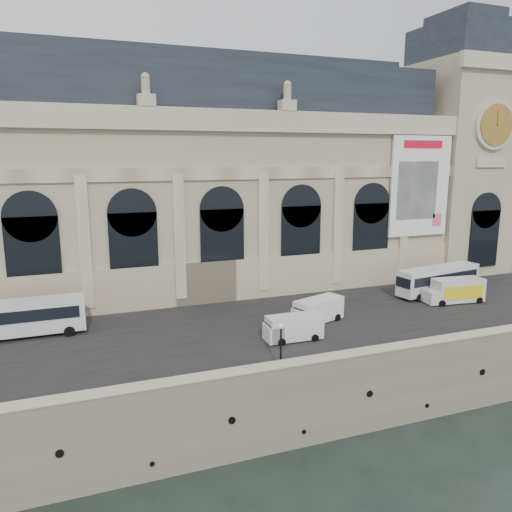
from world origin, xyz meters
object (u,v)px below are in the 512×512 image
at_px(lamp_right, 281,347).
at_px(van_b, 291,328).
at_px(bus_right, 438,279).
at_px(van_c, 316,311).
at_px(box_truck, 455,291).
at_px(bus_left, 16,318).

bearing_deg(lamp_right, van_b, 58.38).
xyz_separation_m(bus_right, van_b, (-23.58, -7.91, -0.74)).
height_order(van_c, box_truck, box_truck).
bearing_deg(van_c, box_truck, 2.22).
distance_m(bus_left, lamp_right, 25.55).
bearing_deg(bus_right, van_b, -161.45).
xyz_separation_m(van_c, box_truck, (18.51, 0.72, 0.15)).
height_order(bus_left, lamp_right, lamp_right).
relative_size(bus_right, van_b, 2.23).
height_order(van_b, lamp_right, lamp_right).
bearing_deg(van_b, bus_right, 18.55).
bearing_deg(bus_right, bus_left, 177.90).
height_order(box_truck, lamp_right, lamp_right).
distance_m(bus_right, box_truck, 3.57).
distance_m(bus_right, lamp_right, 30.29).
distance_m(van_b, box_truck, 23.48).
bearing_deg(box_truck, van_b, -169.15).
height_order(bus_left, van_c, bus_left).
relative_size(van_b, van_c, 0.90).
xyz_separation_m(bus_left, box_truck, (46.99, -5.24, -0.58)).
relative_size(van_c, box_truck, 0.83).
bearing_deg(bus_left, lamp_right, -36.87).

